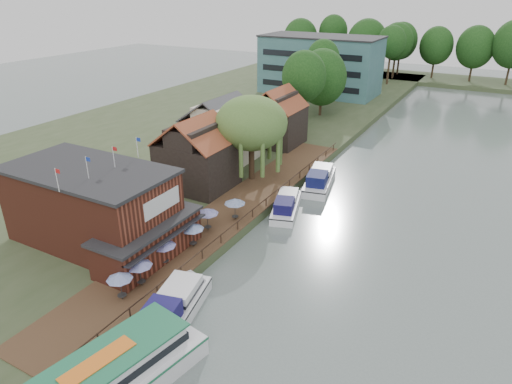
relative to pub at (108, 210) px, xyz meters
The scene contains 26 objects.
ground 14.79m from the pub, ahead, with size 260.00×260.00×0.00m, color slate.
land_bank 39.61m from the pub, 113.96° to the left, with size 50.00×140.00×1.00m, color #384728.
quay_deck 13.04m from the pub, 61.39° to the left, with size 6.00×50.00×0.10m, color #47301E.
quay_rail 14.76m from the pub, 52.89° to the left, with size 0.20×49.00×1.00m, color black, non-canonical shape.
pub is the anchor object (origin of this frame).
hotel_block 71.49m from the pub, 96.43° to the left, with size 25.40×12.40×12.30m, color #38666B, non-canonical shape.
cottage_a 15.05m from the pub, 93.81° to the left, with size 8.60×7.60×8.50m, color black, non-canonical shape.
cottage_b 25.33m from the pub, 99.09° to the left, with size 9.60×8.60×8.50m, color beige, non-canonical shape.
cottage_c 34.01m from the pub, 90.00° to the left, with size 7.60×7.60×8.50m, color black, non-canonical shape.
willow 20.36m from the pub, 80.07° to the left, with size 8.60×8.60×10.43m, color #476B2D, non-canonical shape.
umbrella_0 9.04m from the pub, 40.43° to the right, with size 2.01×2.01×2.38m, color navy, non-canonical shape.
umbrella_1 7.96m from the pub, 28.17° to the right, with size 2.10×2.10×2.38m, color navy, non-canonical shape.
umbrella_2 6.85m from the pub, ahead, with size 2.17×2.17×2.38m, color #201A91, non-canonical shape.
umbrella_3 7.90m from the pub, 25.66° to the left, with size 2.18×2.18×2.38m, color navy, non-canonical shape.
umbrella_4 9.29m from the pub, 46.04° to the left, with size 2.22×2.22×2.38m, color navy, non-canonical shape.
umbrella_5 12.39m from the pub, 52.49° to the left, with size 2.18×2.18×2.38m, color navy, non-canonical shape.
cruiser_0 12.09m from the pub, 23.82° to the right, with size 3.35×10.35×2.53m, color white, non-canonical shape.
cruiser_1 19.18m from the pub, 56.95° to the left, with size 2.90×8.99×2.14m, color white, non-canonical shape.
cruiser_2 26.72m from the pub, 65.78° to the left, with size 3.27×10.11×2.46m, color white, non-canonical shape.
swan 13.96m from the pub, 40.86° to the right, with size 0.44×0.44×0.44m, color white.
bank_tree_0 43.24m from the pub, 89.85° to the left, with size 7.14×7.14×12.81m, color #143811, non-canonical shape.
bank_tree_1 53.01m from the pub, 90.58° to the left, with size 8.79×8.79×11.98m, color #143811, non-canonical shape.
bank_tree_2 58.07m from the pub, 92.44° to the left, with size 6.24×6.24×13.04m, color #143811, non-canonical shape.
bank_tree_3 79.79m from the pub, 93.34° to the left, with size 6.98×6.98×11.23m, color #143811, non-canonical shape.
bank_tree_4 88.34m from the pub, 88.12° to the left, with size 6.62×6.62×13.72m, color #143811, non-canonical shape.
bank_tree_5 97.06m from the pub, 88.75° to the left, with size 8.12×8.12×13.76m, color #143811, non-canonical shape.
Camera 1 is at (15.34, -26.55, 22.99)m, focal length 32.00 mm.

